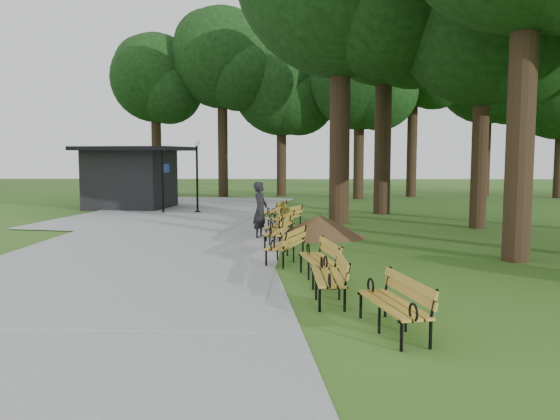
{
  "coord_description": "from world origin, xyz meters",
  "views": [
    {
      "loc": [
        0.13,
        -13.56,
        2.75
      ],
      "look_at": [
        -0.09,
        3.23,
        1.1
      ],
      "focal_mm": 36.41,
      "sensor_mm": 36.0,
      "label": 1
    }
  ],
  "objects_px": {
    "bench_6": "(285,218)",
    "bench_1": "(328,277)",
    "bench_5": "(280,226)",
    "lawn_tree_4": "(385,13)",
    "bench_3": "(285,245)",
    "bench_4": "(277,232)",
    "lawn_tree_1": "(484,18)",
    "person": "(260,210)",
    "kiosk": "(130,178)",
    "bench_2": "(318,260)",
    "bench_7": "(275,212)",
    "dirt_mound": "(320,226)",
    "lamp_post": "(197,161)",
    "bench_0": "(393,305)"
  },
  "relations": [
    {
      "from": "bench_4",
      "to": "bench_0",
      "type": "bearing_deg",
      "value": 21.5
    },
    {
      "from": "lamp_post",
      "to": "bench_3",
      "type": "height_order",
      "value": "lamp_post"
    },
    {
      "from": "bench_7",
      "to": "dirt_mound",
      "type": "bearing_deg",
      "value": 33.92
    },
    {
      "from": "bench_4",
      "to": "lawn_tree_1",
      "type": "height_order",
      "value": "lawn_tree_1"
    },
    {
      "from": "dirt_mound",
      "to": "bench_7",
      "type": "distance_m",
      "value": 4.44
    },
    {
      "from": "bench_5",
      "to": "bench_7",
      "type": "xyz_separation_m",
      "value": [
        -0.26,
        4.54,
        0.0
      ]
    },
    {
      "from": "bench_5",
      "to": "lawn_tree_4",
      "type": "bearing_deg",
      "value": 163.69
    },
    {
      "from": "bench_1",
      "to": "bench_6",
      "type": "xyz_separation_m",
      "value": [
        -0.86,
        10.14,
        0.0
      ]
    },
    {
      "from": "dirt_mound",
      "to": "bench_1",
      "type": "bearing_deg",
      "value": -92.17
    },
    {
      "from": "lawn_tree_1",
      "to": "lawn_tree_4",
      "type": "bearing_deg",
      "value": 118.17
    },
    {
      "from": "bench_1",
      "to": "bench_5",
      "type": "xyz_separation_m",
      "value": [
        -1.02,
        7.76,
        0.0
      ]
    },
    {
      "from": "bench_3",
      "to": "kiosk",
      "type": "bearing_deg",
      "value": -132.63
    },
    {
      "from": "lamp_post",
      "to": "bench_1",
      "type": "distance_m",
      "value": 16.76
    },
    {
      "from": "bench_7",
      "to": "bench_3",
      "type": "bearing_deg",
      "value": 16.02
    },
    {
      "from": "bench_6",
      "to": "lawn_tree_4",
      "type": "distance_m",
      "value": 11.23
    },
    {
      "from": "person",
      "to": "kiosk",
      "type": "bearing_deg",
      "value": 51.69
    },
    {
      "from": "bench_3",
      "to": "bench_2",
      "type": "bearing_deg",
      "value": 37.8
    },
    {
      "from": "dirt_mound",
      "to": "bench_5",
      "type": "height_order",
      "value": "bench_5"
    },
    {
      "from": "person",
      "to": "lamp_post",
      "type": "xyz_separation_m",
      "value": [
        -3.33,
        7.96,
        1.52
      ]
    },
    {
      "from": "bench_0",
      "to": "bench_1",
      "type": "relative_size",
      "value": 1.0
    },
    {
      "from": "bench_2",
      "to": "lawn_tree_1",
      "type": "relative_size",
      "value": 0.17
    },
    {
      "from": "person",
      "to": "bench_5",
      "type": "xyz_separation_m",
      "value": [
        0.63,
        -0.15,
        -0.49
      ]
    },
    {
      "from": "bench_4",
      "to": "lawn_tree_1",
      "type": "xyz_separation_m",
      "value": [
        7.43,
        4.4,
        7.22
      ]
    },
    {
      "from": "kiosk",
      "to": "bench_6",
      "type": "bearing_deg",
      "value": -35.86
    },
    {
      "from": "bench_2",
      "to": "bench_4",
      "type": "xyz_separation_m",
      "value": [
        -0.99,
        4.52,
        0.0
      ]
    },
    {
      "from": "dirt_mound",
      "to": "bench_2",
      "type": "bearing_deg",
      "value": -93.5
    },
    {
      "from": "dirt_mound",
      "to": "bench_2",
      "type": "distance_m",
      "value": 6.44
    },
    {
      "from": "bench_6",
      "to": "lamp_post",
      "type": "bearing_deg",
      "value": -115.96
    },
    {
      "from": "lamp_post",
      "to": "lawn_tree_1",
      "type": "distance_m",
      "value": 13.53
    },
    {
      "from": "bench_5",
      "to": "lawn_tree_4",
      "type": "height_order",
      "value": "lawn_tree_4"
    },
    {
      "from": "bench_0",
      "to": "bench_2",
      "type": "xyz_separation_m",
      "value": [
        -0.95,
        3.69,
        0.0
      ]
    },
    {
      "from": "lamp_post",
      "to": "bench_6",
      "type": "height_order",
      "value": "lamp_post"
    },
    {
      "from": "lamp_post",
      "to": "bench_2",
      "type": "xyz_separation_m",
      "value": [
        4.9,
        -14.15,
        -2.01
      ]
    },
    {
      "from": "bench_1",
      "to": "bench_3",
      "type": "height_order",
      "value": "same"
    },
    {
      "from": "bench_4",
      "to": "bench_6",
      "type": "relative_size",
      "value": 1.0
    },
    {
      "from": "bench_2",
      "to": "bench_7",
      "type": "distance_m",
      "value": 10.64
    },
    {
      "from": "lawn_tree_4",
      "to": "bench_1",
      "type": "bearing_deg",
      "value": -102.91
    },
    {
      "from": "bench_5",
      "to": "lawn_tree_4",
      "type": "xyz_separation_m",
      "value": [
        4.64,
        8.0,
        8.63
      ]
    },
    {
      "from": "person",
      "to": "dirt_mound",
      "type": "distance_m",
      "value": 2.05
    },
    {
      "from": "bench_7",
      "to": "lamp_post",
      "type": "bearing_deg",
      "value": -121.21
    },
    {
      "from": "bench_5",
      "to": "bench_3",
      "type": "bearing_deg",
      "value": 16.79
    },
    {
      "from": "person",
      "to": "lamp_post",
      "type": "distance_m",
      "value": 8.77
    },
    {
      "from": "bench_6",
      "to": "bench_1",
      "type": "bearing_deg",
      "value": 33.19
    },
    {
      "from": "bench_7",
      "to": "lawn_tree_1",
      "type": "bearing_deg",
      "value": 90.63
    },
    {
      "from": "person",
      "to": "lawn_tree_1",
      "type": "bearing_deg",
      "value": -54.19
    },
    {
      "from": "bench_1",
      "to": "bench_2",
      "type": "bearing_deg",
      "value": -178.59
    },
    {
      "from": "bench_0",
      "to": "bench_7",
      "type": "xyz_separation_m",
      "value": [
        -2.15,
        14.26,
        0.0
      ]
    },
    {
      "from": "bench_2",
      "to": "bench_3",
      "type": "height_order",
      "value": "same"
    },
    {
      "from": "person",
      "to": "bench_7",
      "type": "relative_size",
      "value": 0.98
    },
    {
      "from": "bench_2",
      "to": "bench_4",
      "type": "distance_m",
      "value": 4.63
    }
  ]
}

